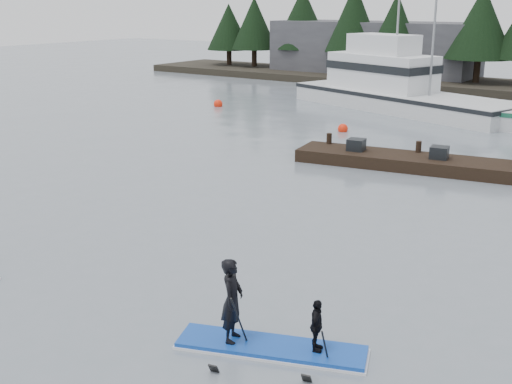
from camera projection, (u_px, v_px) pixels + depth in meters
The scene contains 7 objects.
ground at pixel (111, 295), 15.19m from camera, with size 160.00×160.00×0.00m, color slate.
waterfront_building at pixel (373, 51), 56.71m from camera, with size 18.00×6.00×5.00m, color #4C4C51.
fishing_boat_large at pixel (397, 99), 41.25m from camera, with size 16.27×9.01×9.08m.
floating_dock at pixel (490, 170), 25.46m from camera, with size 15.82×2.11×0.53m, color black.
buoy_b at pixel (343, 131), 34.33m from camera, with size 0.55×0.55×0.55m, color #FF280C.
buoy_a at pixel (218, 106), 42.52m from camera, with size 0.59×0.59×0.59m, color #FF280C.
paddleboard_duo at pixel (262, 324), 12.69m from camera, with size 3.85×2.16×2.40m.
Camera 1 is at (10.78, -9.37, 6.69)m, focal length 45.00 mm.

